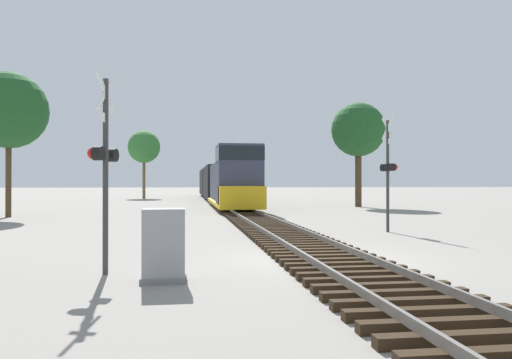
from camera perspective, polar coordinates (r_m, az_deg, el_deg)
ground_plane at (r=13.20m, az=7.63°, el=-9.01°), size 400.00×400.00×0.00m
rail_track_bed at (r=13.18m, az=7.63°, el=-8.43°), size 2.60×160.00×0.31m
freight_train at (r=54.39m, az=-4.31°, el=-0.37°), size 2.97×48.62×4.49m
crossing_signal_near at (r=11.30m, az=-16.93°, el=2.16°), size 0.56×1.01×4.40m
crossing_signal_far at (r=20.77m, az=14.89°, el=1.22°), size 0.41×1.01×4.67m
relay_cabinet at (r=10.17m, az=-10.49°, el=-7.49°), size 0.92×0.53×1.47m
tree_far_right at (r=32.34m, az=-26.42°, el=7.07°), size 4.41×4.41×8.38m
tree_mid_background at (r=42.11m, az=11.61°, el=5.52°), size 4.43×4.43×8.58m
tree_deep_background at (r=66.41m, az=-12.68°, el=3.63°), size 4.17×4.17×8.73m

